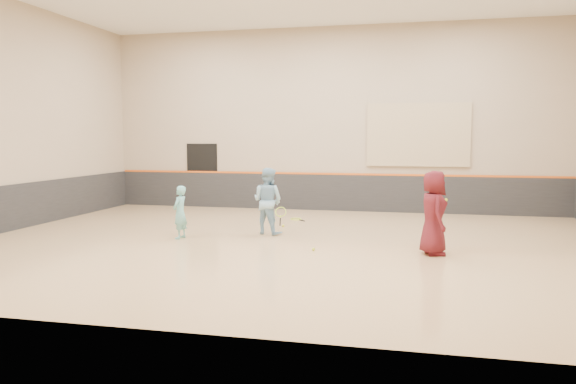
% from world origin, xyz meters
% --- Properties ---
extents(room, '(15.04, 12.04, 6.22)m').
position_xyz_m(room, '(0.00, 0.00, 0.81)').
color(room, tan).
rests_on(room, ground).
extents(wainscot_back, '(14.90, 0.04, 1.20)m').
position_xyz_m(wainscot_back, '(0.00, 5.97, 0.60)').
color(wainscot_back, '#232326').
rests_on(wainscot_back, floor).
extents(wainscot_left, '(0.04, 11.90, 1.20)m').
position_xyz_m(wainscot_left, '(-7.47, 0.00, 0.60)').
color(wainscot_left, '#232326').
rests_on(wainscot_left, floor).
extents(accent_stripe, '(14.90, 0.03, 0.06)m').
position_xyz_m(accent_stripe, '(0.00, 5.96, 1.22)').
color(accent_stripe, '#D85914').
rests_on(accent_stripe, wall_back).
extents(acoustic_panel, '(3.20, 0.08, 2.00)m').
position_xyz_m(acoustic_panel, '(2.80, 5.95, 2.50)').
color(acoustic_panel, tan).
rests_on(acoustic_panel, wall_back).
extents(doorway, '(1.10, 0.05, 2.20)m').
position_xyz_m(doorway, '(-4.50, 5.98, 1.10)').
color(doorway, black).
rests_on(doorway, floor).
extents(girl, '(0.35, 0.49, 1.27)m').
position_xyz_m(girl, '(-2.73, 0.05, 0.64)').
color(girl, '#6BBABA').
rests_on(girl, floor).
extents(instructor, '(0.97, 0.86, 1.67)m').
position_xyz_m(instructor, '(-0.85, 1.17, 0.83)').
color(instructor, '#8CBBD9').
rests_on(instructor, floor).
extents(young_man, '(0.73, 0.96, 1.75)m').
position_xyz_m(young_man, '(3.14, -0.47, 0.87)').
color(young_man, '#55141B').
rests_on(young_man, floor).
extents(held_racket, '(0.38, 0.38, 0.52)m').
position_xyz_m(held_racket, '(-0.46, 0.95, 0.60)').
color(held_racket, '#B5DC30').
rests_on(held_racket, instructor).
extents(spare_racket, '(0.75, 0.75, 0.05)m').
position_xyz_m(spare_racket, '(-0.67, 3.72, 0.02)').
color(spare_racket, '#BEE031').
rests_on(spare_racket, floor).
extents(ball_under_racket, '(0.07, 0.07, 0.07)m').
position_xyz_m(ball_under_racket, '(0.66, -0.67, 0.03)').
color(ball_under_racket, '#D6EA36').
rests_on(ball_under_racket, floor).
extents(ball_in_hand, '(0.07, 0.07, 0.07)m').
position_xyz_m(ball_in_hand, '(3.38, -0.59, 1.16)').
color(ball_in_hand, '#B3C82E').
rests_on(ball_in_hand, young_man).
extents(ball_beside_spare, '(0.07, 0.07, 0.07)m').
position_xyz_m(ball_beside_spare, '(-0.72, 2.29, 0.03)').
color(ball_beside_spare, yellow).
rests_on(ball_beside_spare, floor).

